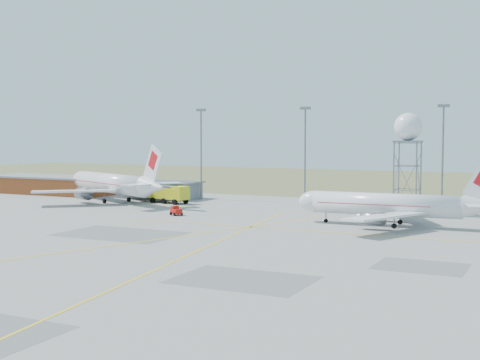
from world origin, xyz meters
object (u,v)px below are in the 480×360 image
at_px(radar_tower, 408,157).
at_px(fire_truck, 170,195).
at_px(airliner_far, 113,184).
at_px(baggage_tug, 176,212).
at_px(airliner_main, 390,205).

xyz_separation_m(radar_tower, fire_truck, (-49.47, -4.19, -8.71)).
distance_m(airliner_far, radar_tower, 62.72).
bearing_deg(radar_tower, baggage_tug, -149.83).
relative_size(airliner_far, radar_tower, 1.91).
bearing_deg(airliner_main, airliner_far, -12.19).
bearing_deg(baggage_tug, radar_tower, 61.48).
xyz_separation_m(airliner_main, baggage_tug, (-38.38, -3.07, -2.73)).
bearing_deg(airliner_far, baggage_tug, 174.71).
height_order(fire_truck, baggage_tug, fire_truck).
relative_size(airliner_main, fire_truck, 3.26).
height_order(radar_tower, fire_truck, radar_tower).
bearing_deg(fire_truck, airliner_main, -2.36).
bearing_deg(radar_tower, airliner_far, -173.16).
distance_m(radar_tower, fire_truck, 50.40).
xyz_separation_m(airliner_far, fire_truck, (12.46, 3.24, -2.11)).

